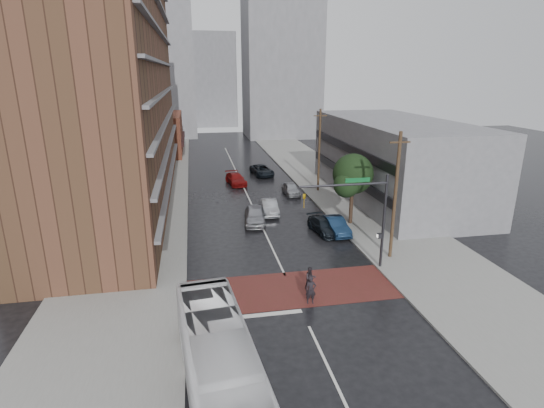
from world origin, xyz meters
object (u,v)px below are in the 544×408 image
car_travel_a (255,215)px  car_parked_far (291,189)px  pedestrian_a (311,290)px  car_travel_b (269,207)px  car_travel_c (236,179)px  pedestrian_b (310,278)px  car_parked_near (335,225)px  transit_bus (221,370)px  car_parked_mid (324,226)px  suv_travel (262,170)px

car_travel_a → car_parked_far: size_ratio=1.17×
pedestrian_a → car_travel_b: 18.02m
car_travel_c → pedestrian_b: bearing=-95.0°
car_travel_a → car_parked_near: car_travel_a is taller
transit_bus → car_travel_b: 26.38m
car_travel_a → pedestrian_b: bearing=-75.4°
car_travel_b → transit_bus: bearing=-102.4°
car_parked_near → car_travel_c: bearing=107.8°
car_travel_a → car_parked_far: 10.89m
pedestrian_a → car_travel_b: pedestrian_a is taller
car_parked_mid → car_parked_far: bearing=81.6°
car_travel_b → car_parked_mid: bearing=-55.1°
car_travel_a → car_travel_c: bearing=98.0°
transit_bus → pedestrian_a: (6.15, 7.48, -0.79)m
car_travel_a → suv_travel: (3.91, 19.72, -0.11)m
transit_bus → car_travel_b: (6.74, 25.49, -0.99)m
pedestrian_b → car_parked_mid: bearing=65.8°
pedestrian_b → suv_travel: 33.38m
pedestrian_b → car_travel_a: (-1.81, 13.60, 0.06)m
car_travel_c → car_parked_far: car_parked_far is taller
car_travel_c → suv_travel: suv_travel is taller
car_parked_far → suv_travel: bearing=98.6°
car_parked_near → car_parked_mid: bearing=161.0°
car_parked_near → car_parked_far: car_parked_near is taller
transit_bus → car_travel_c: bearing=77.6°
pedestrian_b → transit_bus: bearing=-127.4°
suv_travel → car_parked_far: suv_travel is taller
car_travel_a → car_parked_mid: car_travel_a is taller
car_travel_c → car_travel_b: bearing=-89.4°
car_travel_b → car_travel_c: size_ratio=0.90×
transit_bus → car_parked_mid: bearing=55.4°
car_travel_b → car_travel_c: (-2.17, 12.74, -0.01)m
car_parked_mid → car_parked_near: bearing=-25.5°
car_parked_mid → car_travel_a: bearing=139.1°
car_parked_mid → suv_travel: bearing=85.8°
transit_bus → car_parked_far: size_ratio=2.93×
suv_travel → transit_bus: bearing=-110.6°
pedestrian_b → suv_travel: bearing=84.4°
car_travel_c → car_parked_near: 20.52m
pedestrian_b → car_travel_a: 13.72m
transit_bus → car_travel_a: 23.46m
car_travel_c → car_travel_a: bearing=-98.1°
pedestrian_b → suv_travel: pedestrian_b is taller
pedestrian_a → suv_travel: (2.59, 35.17, -0.20)m
car_travel_b → suv_travel: (2.00, 17.17, 0.00)m
transit_bus → pedestrian_a: bearing=45.0°
transit_bus → pedestrian_b: (6.64, 9.34, -0.94)m
car_travel_a → transit_bus: bearing=-94.8°
suv_travel → car_parked_mid: size_ratio=1.16×
transit_bus → pedestrian_a: transit_bus is taller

